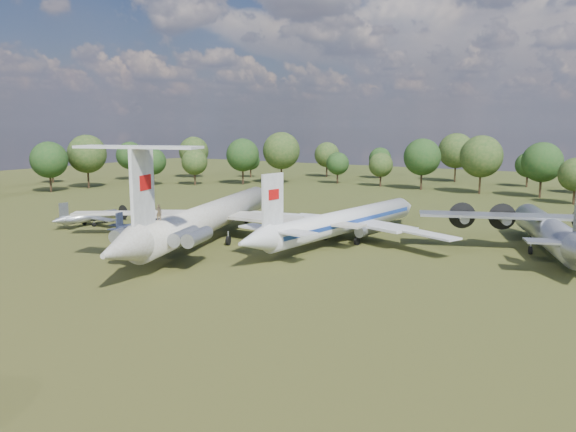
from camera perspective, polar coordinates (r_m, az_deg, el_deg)
The scene contains 7 objects.
ground at distance 85.82m, azimuth -5.22°, elevation -2.20°, with size 300.00×300.00×0.00m, color #274015.
il62_airliner at distance 83.31m, azimuth -7.75°, elevation -0.58°, with size 45.26×58.84×5.77m, color beige, non-canonical shape.
tu104_jet at distance 82.63m, azimuth 5.79°, elevation -0.99°, with size 35.35×47.14×4.71m, color silver, non-canonical shape.
an12_transport at distance 82.26m, azimuth 24.95°, elevation -1.80°, with size 33.46×37.39×4.92m, color #A1A3A9, non-canonical shape.
small_prop_west at distance 90.36m, azimuth -14.96°, elevation -1.21°, with size 10.56×14.40×2.11m, color black, non-canonical shape.
small_prop_northwest at distance 101.24m, azimuth -19.42°, elevation -0.29°, with size 11.08×15.11×2.22m, color #A6A8AE, non-canonical shape.
person_on_il62 at distance 68.25m, azimuth -12.99°, elevation 0.37°, with size 0.71×0.47×1.95m, color #94754B.
Camera 1 is at (51.15, -66.76, 17.08)m, focal length 35.00 mm.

